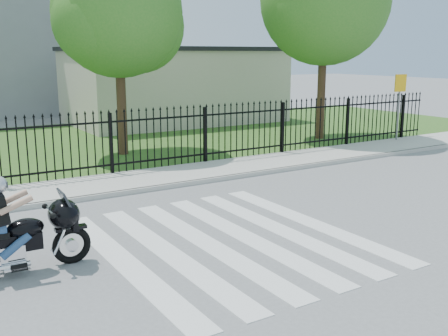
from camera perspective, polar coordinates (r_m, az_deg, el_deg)
ground at (r=9.78m, az=0.29°, el=-7.86°), size 120.00×120.00×0.00m
crosswalk at (r=9.78m, az=0.29°, el=-7.83°), size 5.00×5.50×0.01m
sidewalk at (r=14.07m, az=-10.64°, el=-1.51°), size 40.00×2.00×0.12m
curb at (r=13.17m, az=-9.04°, el=-2.41°), size 40.00×0.12×0.12m
grass_strip at (r=20.64m, az=-17.79°, el=2.36°), size 40.00×12.00×0.02m
iron_fence at (r=14.82m, az=-12.19°, el=2.45°), size 26.00×0.04×1.80m
tree_mid at (r=17.99m, az=-11.49°, el=16.21°), size 4.20×4.20×6.78m
tree_right at (r=21.45m, az=10.92°, el=17.51°), size 5.00×5.00×7.90m
building_low at (r=26.63m, az=-5.41°, el=8.79°), size 10.00×6.00×3.50m
building_low_roof at (r=26.58m, az=-5.49°, el=12.77°), size 10.20×6.20×0.20m
motorcycle_rider at (r=8.76m, az=-22.59°, el=-6.70°), size 2.45×0.75×1.62m
traffic_sign at (r=21.16m, az=18.58°, el=7.71°), size 0.54×0.10×2.50m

